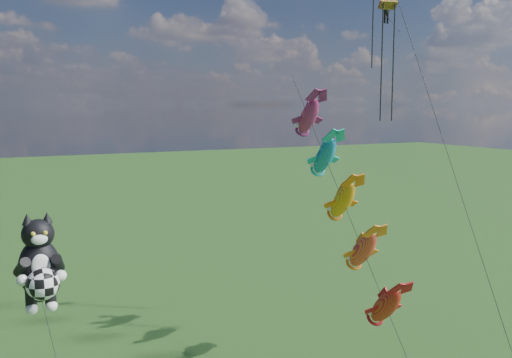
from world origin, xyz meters
name	(u,v)px	position (x,y,z in m)	size (l,w,h in m)	color
cat_kite_rig	(40,266)	(-2.82, 7.93, 7.07)	(2.23, 4.03, 9.47)	brown
fish_windsock_rig	(343,201)	(12.73, 6.42, 9.10)	(2.24, 15.88, 16.17)	brown
parafoil_rig	(389,19)	(17.18, 8.38, 19.31)	(4.81, 17.13, 24.40)	brown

